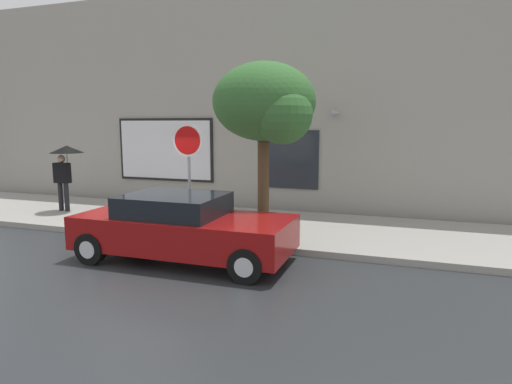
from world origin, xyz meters
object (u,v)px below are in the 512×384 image
(fire_hydrant, at_px, (134,213))
(parked_car, at_px, (182,228))
(pedestrian_with_umbrella, at_px, (65,160))
(street_tree, at_px, (267,105))
(stop_sign, at_px, (188,157))

(fire_hydrant, bearing_deg, parked_car, -35.57)
(pedestrian_with_umbrella, xyz_separation_m, street_tree, (6.61, -0.75, 1.48))
(pedestrian_with_umbrella, relative_size, stop_sign, 0.76)
(street_tree, bearing_deg, parked_car, -120.05)
(fire_hydrant, distance_m, pedestrian_with_umbrella, 3.53)
(parked_car, height_order, pedestrian_with_umbrella, pedestrian_with_umbrella)
(street_tree, relative_size, stop_sign, 1.54)
(fire_hydrant, relative_size, street_tree, 0.18)
(parked_car, relative_size, stop_sign, 1.67)
(pedestrian_with_umbrella, relative_size, street_tree, 0.49)
(fire_hydrant, xyz_separation_m, street_tree, (3.49, 0.37, 2.69))
(fire_hydrant, relative_size, pedestrian_with_umbrella, 0.37)
(parked_car, distance_m, stop_sign, 2.03)
(street_tree, bearing_deg, pedestrian_with_umbrella, 173.55)
(pedestrian_with_umbrella, bearing_deg, fire_hydrant, -19.74)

